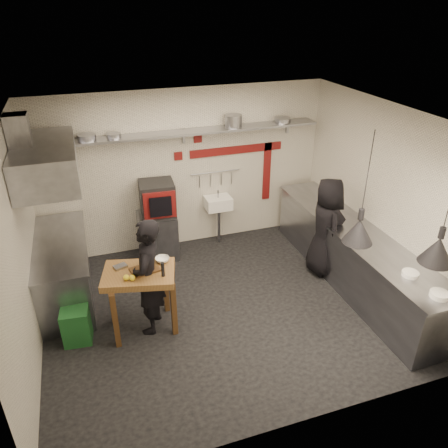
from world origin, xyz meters
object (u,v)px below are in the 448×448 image
object	(u,v)px
prep_table	(142,300)
oven_stand	(158,235)
green_bin	(77,325)
chef_left	(148,277)
combi_oven	(157,199)
chef_right	(326,227)

from	to	relation	value
prep_table	oven_stand	bearing A→B (deg)	86.16
green_bin	chef_left	xyz separation A→B (m)	(0.99, -0.06, 0.58)
oven_stand	prep_table	world-z (taller)	prep_table
chef_left	green_bin	bearing A→B (deg)	-71.47
oven_stand	combi_oven	distance (m)	0.69
prep_table	chef_left	bearing A→B (deg)	1.19
prep_table	chef_left	world-z (taller)	chef_left
combi_oven	chef_right	bearing A→B (deg)	-25.07
chef_left	oven_stand	bearing A→B (deg)	-172.03
chef_right	combi_oven	bearing A→B (deg)	67.91
oven_stand	prep_table	size ratio (longest dim) A/B	0.87
oven_stand	chef_right	size ratio (longest dim) A/B	0.49
oven_stand	chef_left	xyz separation A→B (m)	(-0.45, -1.83, 0.43)
green_bin	prep_table	xyz separation A→B (m)	(0.87, -0.03, 0.21)
oven_stand	chef_left	size ratio (longest dim) A/B	0.48
green_bin	chef_left	size ratio (longest dim) A/B	0.30
prep_table	chef_right	xyz separation A→B (m)	(3.04, 0.46, 0.36)
combi_oven	chef_right	size ratio (longest dim) A/B	0.35
green_bin	prep_table	bearing A→B (deg)	-1.98
green_bin	chef_right	xyz separation A→B (m)	(3.91, 0.43, 0.57)
oven_stand	chef_left	distance (m)	1.93
combi_oven	chef_left	xyz separation A→B (m)	(-0.49, -1.83, -0.26)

